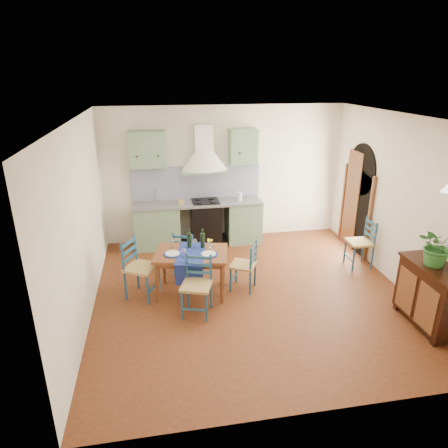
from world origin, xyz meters
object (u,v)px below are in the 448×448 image
(dining_table, at_px, (192,257))
(sideboard, at_px, (431,294))
(chair_near, at_px, (197,285))
(potted_plant, at_px, (438,246))

(dining_table, height_order, sideboard, dining_table)
(dining_table, height_order, chair_near, dining_table)
(dining_table, bearing_deg, sideboard, -24.83)
(dining_table, distance_m, potted_plant, 3.54)
(chair_near, relative_size, sideboard, 0.86)
(dining_table, xyz_separation_m, potted_plant, (3.19, -1.43, 0.58))
(chair_near, height_order, potted_plant, potted_plant)
(potted_plant, bearing_deg, dining_table, 155.83)
(chair_near, bearing_deg, dining_table, 91.43)
(sideboard, xyz_separation_m, potted_plant, (-0.01, 0.05, 0.71))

